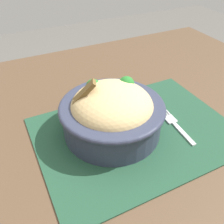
% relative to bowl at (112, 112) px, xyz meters
% --- Properties ---
extents(table, '(1.03, 0.96, 0.77)m').
position_rel_bowl_xyz_m(table, '(0.07, -0.03, -0.12)').
color(table, '#4C3826').
rests_on(table, ground_plane).
extents(placemat, '(0.41, 0.30, 0.00)m').
position_rel_bowl_xyz_m(placemat, '(0.04, -0.03, -0.05)').
color(placemat, '#1E422D').
rests_on(placemat, table).
extents(bowl, '(0.21, 0.21, 0.12)m').
position_rel_bowl_xyz_m(bowl, '(0.00, 0.00, 0.00)').
color(bowl, '#2D3347').
rests_on(bowl, placemat).
extents(fork, '(0.02, 0.12, 0.00)m').
position_rel_bowl_xyz_m(fork, '(0.13, -0.05, -0.05)').
color(fork, silver).
rests_on(fork, placemat).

